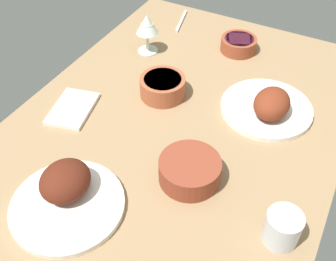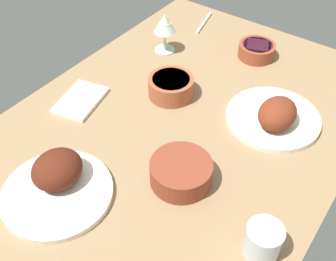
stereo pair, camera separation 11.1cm
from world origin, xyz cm
name	(u,v)px [view 2 (the right image)]	position (x,y,z in cm)	size (l,w,h in cm)	color
dining_table	(168,141)	(0.00, 0.00, 2.00)	(140.00, 90.00, 4.00)	#937551
plate_far_side	(57,181)	(30.61, -10.64, 7.08)	(26.86, 26.86, 9.34)	white
plate_near_viewer	(275,116)	(-21.79, 21.47, 6.86)	(26.90, 26.90, 9.16)	white
bowl_pasta	(181,172)	(10.86, 11.83, 7.29)	(15.45, 15.45, 6.07)	brown
bowl_soup	(171,86)	(-15.10, -9.85, 7.34)	(13.90, 13.90, 6.16)	#A35133
bowl_onions	(257,50)	(-49.32, 1.76, 6.65)	(12.41, 12.41, 4.84)	brown
wine_glass	(165,25)	(-33.89, -25.96, 13.93)	(7.60, 7.60, 14.00)	silver
water_tumbler	(263,241)	(16.79, 36.67, 8.06)	(7.94, 7.94, 8.12)	silver
folded_napkin	(81,100)	(3.77, -30.00, 4.60)	(16.22, 11.02, 1.20)	white
spoon_loose	(204,23)	(-57.76, -24.76, 4.40)	(16.29, 0.90, 0.80)	silver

